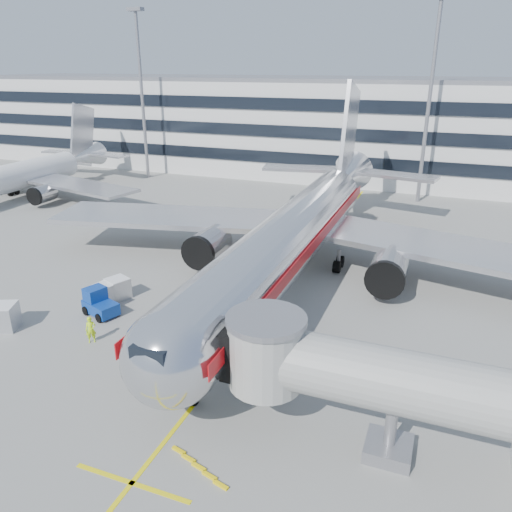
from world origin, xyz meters
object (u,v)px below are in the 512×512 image
(main_jet, at_px, (299,229))
(cargo_container_right, at_px, (106,293))
(belt_loader, at_px, (199,316))
(cargo_container_front, at_px, (4,317))
(ramp_worker, at_px, (91,330))
(cargo_container_left, at_px, (118,288))
(baggage_tug, at_px, (99,303))

(main_jet, height_order, cargo_container_right, main_jet)
(belt_loader, xyz_separation_m, cargo_container_front, (-12.54, -5.68, 0.36))
(ramp_worker, bearing_deg, cargo_container_left, 73.45)
(belt_loader, distance_m, cargo_container_left, 8.14)
(belt_loader, relative_size, cargo_container_right, 2.32)
(cargo_container_right, xyz_separation_m, ramp_worker, (2.80, -5.33, 0.13))
(baggage_tug, relative_size, cargo_container_right, 1.72)
(cargo_container_left, relative_size, ramp_worker, 1.11)
(cargo_container_right, relative_size, cargo_container_front, 0.79)
(cargo_container_left, bearing_deg, belt_loader, -10.08)
(main_jet, xyz_separation_m, cargo_container_left, (-12.01, -9.94, -3.39))
(cargo_container_right, bearing_deg, ramp_worker, -62.31)
(baggage_tug, bearing_deg, cargo_container_front, -139.19)
(belt_loader, xyz_separation_m, cargo_container_right, (-8.38, 0.37, 0.24))
(baggage_tug, distance_m, cargo_container_right, 1.96)
(cargo_container_left, distance_m, cargo_container_right, 1.12)
(belt_loader, distance_m, cargo_container_front, 13.77)
(cargo_container_left, relative_size, cargo_container_front, 0.91)
(cargo_container_front, bearing_deg, main_jet, 45.86)
(belt_loader, distance_m, ramp_worker, 7.48)
(main_jet, height_order, cargo_container_front, main_jet)
(baggage_tug, bearing_deg, cargo_container_left, 97.58)
(main_jet, distance_m, ramp_worker, 19.22)
(main_jet, xyz_separation_m, cargo_container_right, (-12.38, -11.00, -3.43))
(belt_loader, bearing_deg, cargo_container_front, -155.63)
(belt_loader, distance_m, cargo_container_right, 8.39)
(baggage_tug, height_order, cargo_container_left, baggage_tug)
(main_jet, relative_size, ramp_worker, 27.28)
(cargo_container_left, xyz_separation_m, cargo_container_front, (-4.53, -7.10, 0.08))
(baggage_tug, relative_size, cargo_container_left, 1.50)
(belt_loader, xyz_separation_m, ramp_worker, (-5.58, -4.97, 0.37))
(cargo_container_right, height_order, cargo_container_front, cargo_container_front)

